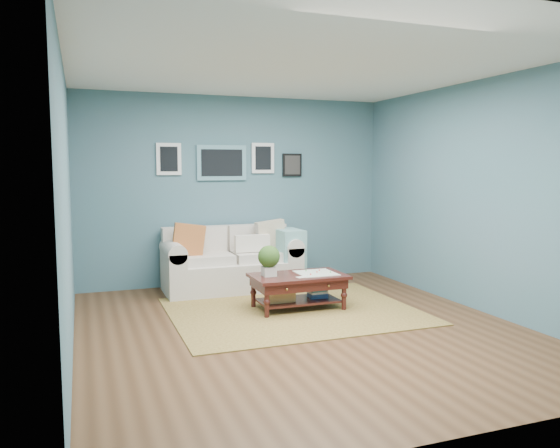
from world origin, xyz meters
name	(u,v)px	position (x,y,z in m)	size (l,w,h in m)	color
room_shell	(299,199)	(0.00, 0.06, 1.36)	(5.00, 5.02, 2.70)	brown
area_rug	(293,311)	(0.17, 0.66, 0.01)	(2.82, 2.25, 0.01)	brown
loveseat	(237,261)	(-0.13, 2.02, 0.39)	(1.88, 0.85, 0.97)	beige
coffee_table	(293,281)	(0.21, 0.75, 0.35)	(1.11, 0.65, 0.78)	black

